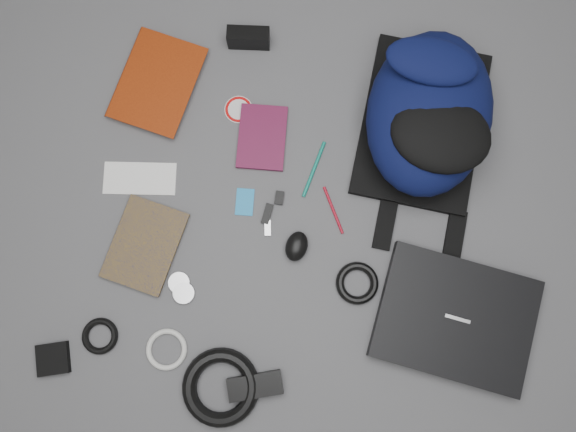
{
  "coord_description": "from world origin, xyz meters",
  "views": [
    {
      "loc": [
        0.01,
        -0.22,
        1.47
      ],
      "look_at": [
        0.0,
        0.0,
        0.02
      ],
      "focal_mm": 35.0,
      "sensor_mm": 36.0,
      "label": 1
    }
  ],
  "objects_px": {
    "textbook_red": "(123,71)",
    "comic_book": "(115,235)",
    "laptop": "(455,319)",
    "pouch": "(53,359)",
    "compact_camera": "(249,38)",
    "power_brick": "(255,386)",
    "dvd_case": "(262,137)",
    "mouse": "(297,246)",
    "backpack": "(429,113)"
  },
  "relations": [
    {
      "from": "backpack",
      "to": "power_brick",
      "type": "relative_size",
      "value": 3.6
    },
    {
      "from": "backpack",
      "to": "textbook_red",
      "type": "distance_m",
      "value": 0.83
    },
    {
      "from": "textbook_red",
      "to": "comic_book",
      "type": "relative_size",
      "value": 1.18
    },
    {
      "from": "backpack",
      "to": "power_brick",
      "type": "xyz_separation_m",
      "value": [
        -0.41,
        -0.7,
        -0.09
      ]
    },
    {
      "from": "comic_book",
      "to": "compact_camera",
      "type": "relative_size",
      "value": 2.0
    },
    {
      "from": "mouse",
      "to": "power_brick",
      "type": "height_order",
      "value": "mouse"
    },
    {
      "from": "compact_camera",
      "to": "mouse",
      "type": "distance_m",
      "value": 0.58
    },
    {
      "from": "laptop",
      "to": "pouch",
      "type": "distance_m",
      "value": 1.03
    },
    {
      "from": "compact_camera",
      "to": "mouse",
      "type": "bearing_deg",
      "value": -74.86
    },
    {
      "from": "pouch",
      "to": "dvd_case",
      "type": "bearing_deg",
      "value": 50.28
    },
    {
      "from": "backpack",
      "to": "dvd_case",
      "type": "distance_m",
      "value": 0.44
    },
    {
      "from": "dvd_case",
      "to": "power_brick",
      "type": "relative_size",
      "value": 1.3
    },
    {
      "from": "power_brick",
      "to": "comic_book",
      "type": "bearing_deg",
      "value": 124.64
    },
    {
      "from": "backpack",
      "to": "power_brick",
      "type": "distance_m",
      "value": 0.82
    },
    {
      "from": "mouse",
      "to": "laptop",
      "type": "bearing_deg",
      "value": -7.59
    },
    {
      "from": "compact_camera",
      "to": "power_brick",
      "type": "height_order",
      "value": "compact_camera"
    },
    {
      "from": "textbook_red",
      "to": "comic_book",
      "type": "xyz_separation_m",
      "value": [
        0.02,
        -0.45,
        -0.01
      ]
    },
    {
      "from": "backpack",
      "to": "compact_camera",
      "type": "xyz_separation_m",
      "value": [
        -0.48,
        0.22,
        -0.07
      ]
    },
    {
      "from": "backpack",
      "to": "power_brick",
      "type": "bearing_deg",
      "value": -110.87
    },
    {
      "from": "mouse",
      "to": "comic_book",
      "type": "bearing_deg",
      "value": -166.85
    },
    {
      "from": "laptop",
      "to": "power_brick",
      "type": "relative_size",
      "value": 2.83
    },
    {
      "from": "backpack",
      "to": "dvd_case",
      "type": "height_order",
      "value": "backpack"
    },
    {
      "from": "textbook_red",
      "to": "power_brick",
      "type": "relative_size",
      "value": 1.98
    },
    {
      "from": "comic_book",
      "to": "power_brick",
      "type": "distance_m",
      "value": 0.53
    },
    {
      "from": "textbook_red",
      "to": "mouse",
      "type": "distance_m",
      "value": 0.67
    },
    {
      "from": "compact_camera",
      "to": "mouse",
      "type": "height_order",
      "value": "compact_camera"
    },
    {
      "from": "textbook_red",
      "to": "power_brick",
      "type": "distance_m",
      "value": 0.91
    },
    {
      "from": "backpack",
      "to": "comic_book",
      "type": "relative_size",
      "value": 2.14
    },
    {
      "from": "compact_camera",
      "to": "mouse",
      "type": "xyz_separation_m",
      "value": [
        0.15,
        -0.56,
        -0.01
      ]
    },
    {
      "from": "comic_book",
      "to": "mouse",
      "type": "height_order",
      "value": "mouse"
    },
    {
      "from": "mouse",
      "to": "textbook_red",
      "type": "bearing_deg",
      "value": 151.54
    },
    {
      "from": "backpack",
      "to": "laptop",
      "type": "bearing_deg",
      "value": -70.55
    },
    {
      "from": "textbook_red",
      "to": "compact_camera",
      "type": "bearing_deg",
      "value": 33.77
    },
    {
      "from": "backpack",
      "to": "mouse",
      "type": "bearing_deg",
      "value": -123.37
    },
    {
      "from": "comic_book",
      "to": "textbook_red",
      "type": "bearing_deg",
      "value": 108.96
    },
    {
      "from": "comic_book",
      "to": "compact_camera",
      "type": "height_order",
      "value": "compact_camera"
    },
    {
      "from": "compact_camera",
      "to": "pouch",
      "type": "height_order",
      "value": "compact_camera"
    },
    {
      "from": "backpack",
      "to": "compact_camera",
      "type": "distance_m",
      "value": 0.53
    },
    {
      "from": "laptop",
      "to": "dvd_case",
      "type": "distance_m",
      "value": 0.69
    },
    {
      "from": "dvd_case",
      "to": "laptop",
      "type": "bearing_deg",
      "value": -39.58
    },
    {
      "from": "laptop",
      "to": "pouch",
      "type": "xyz_separation_m",
      "value": [
        -1.02,
        -0.14,
        -0.01
      ]
    },
    {
      "from": "backpack",
      "to": "mouse",
      "type": "height_order",
      "value": "backpack"
    },
    {
      "from": "power_brick",
      "to": "pouch",
      "type": "bearing_deg",
      "value": 163.25
    },
    {
      "from": "backpack",
      "to": "comic_book",
      "type": "distance_m",
      "value": 0.87
    },
    {
      "from": "laptop",
      "to": "mouse",
      "type": "distance_m",
      "value": 0.44
    },
    {
      "from": "textbook_red",
      "to": "dvd_case",
      "type": "xyz_separation_m",
      "value": [
        0.39,
        -0.17,
        -0.01
      ]
    },
    {
      "from": "laptop",
      "to": "comic_book",
      "type": "xyz_separation_m",
      "value": [
        -0.89,
        0.18,
        -0.01
      ]
    },
    {
      "from": "mouse",
      "to": "power_brick",
      "type": "xyz_separation_m",
      "value": [
        -0.09,
        -0.35,
        -0.0
      ]
    },
    {
      "from": "comic_book",
      "to": "pouch",
      "type": "relative_size",
      "value": 2.89
    },
    {
      "from": "power_brick",
      "to": "mouse",
      "type": "bearing_deg",
      "value": 63.83
    }
  ]
}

